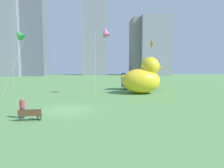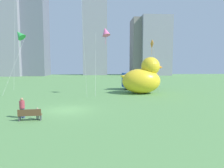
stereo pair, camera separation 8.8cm
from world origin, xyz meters
The scene contains 10 objects.
ground_plane centered at (0.00, 0.00, 0.00)m, with size 140.00×140.00×0.00m, color #598D4D.
park_bench centered at (-2.26, -3.47, 0.48)m, with size 1.73×0.58×0.90m.
person_adult centered at (-3.10, -2.68, 0.91)m, with size 0.40×0.40×1.65m.
person_child centered at (-1.80, -3.08, 0.51)m, with size 0.23×0.23×0.92m.
giant_inflatable_duck centered at (9.55, 10.38, 2.29)m, with size 6.48×4.16×5.37m.
box_truck centered at (9.83, 15.23, 1.43)m, with size 5.74×3.10×2.85m.
city_skyline centered at (-4.60, 62.98, 16.70)m, with size 63.31×15.92×41.29m.
kite_green centered at (-7.41, 9.28, 8.24)m, with size 3.50×3.36×9.03m.
kite_orange centered at (11.35, 12.11, 7.22)m, with size 1.65×1.99×8.11m.
kite_pink centered at (4.05, 9.11, 8.71)m, with size 2.32×2.81×9.42m.
Camera 2 is at (2.90, -19.05, 4.27)m, focal length 32.61 mm.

